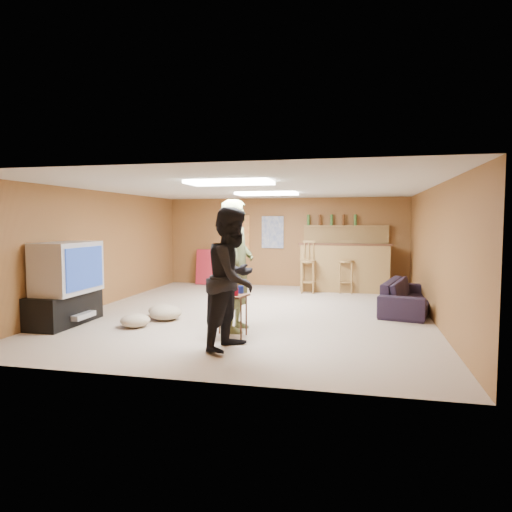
% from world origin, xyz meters
% --- Properties ---
extents(ground, '(7.00, 7.00, 0.00)m').
position_xyz_m(ground, '(0.00, 0.00, 0.00)').
color(ground, tan).
rests_on(ground, ground).
extents(ceiling, '(6.00, 7.00, 0.02)m').
position_xyz_m(ceiling, '(0.00, 0.00, 2.20)').
color(ceiling, silver).
rests_on(ceiling, ground).
extents(wall_back, '(6.00, 0.02, 2.20)m').
position_xyz_m(wall_back, '(0.00, 3.50, 1.10)').
color(wall_back, brown).
rests_on(wall_back, ground).
extents(wall_front, '(6.00, 0.02, 2.20)m').
position_xyz_m(wall_front, '(0.00, -3.50, 1.10)').
color(wall_front, brown).
rests_on(wall_front, ground).
extents(wall_left, '(0.02, 7.00, 2.20)m').
position_xyz_m(wall_left, '(-3.00, 0.00, 1.10)').
color(wall_left, brown).
rests_on(wall_left, ground).
extents(wall_right, '(0.02, 7.00, 2.20)m').
position_xyz_m(wall_right, '(3.00, 0.00, 1.10)').
color(wall_right, brown).
rests_on(wall_right, ground).
extents(tv_stand, '(0.55, 1.30, 0.50)m').
position_xyz_m(tv_stand, '(-2.72, -1.50, 0.25)').
color(tv_stand, black).
rests_on(tv_stand, ground).
extents(dvd_box, '(0.35, 0.50, 0.08)m').
position_xyz_m(dvd_box, '(-2.50, -1.50, 0.15)').
color(dvd_box, '#B2B2B7').
rests_on(dvd_box, tv_stand).
extents(tv_body, '(0.60, 1.10, 0.80)m').
position_xyz_m(tv_body, '(-2.65, -1.50, 0.90)').
color(tv_body, '#B2B2B7').
rests_on(tv_body, tv_stand).
extents(tv_screen, '(0.02, 0.95, 0.65)m').
position_xyz_m(tv_screen, '(-2.34, -1.50, 0.90)').
color(tv_screen, navy).
rests_on(tv_screen, tv_body).
extents(bar_counter, '(2.00, 0.60, 1.10)m').
position_xyz_m(bar_counter, '(1.50, 2.95, 0.55)').
color(bar_counter, olive).
rests_on(bar_counter, ground).
extents(bar_lip, '(2.10, 0.12, 0.05)m').
position_xyz_m(bar_lip, '(1.50, 2.70, 1.10)').
color(bar_lip, '#442515').
rests_on(bar_lip, bar_counter).
extents(bar_shelf, '(2.00, 0.18, 0.05)m').
position_xyz_m(bar_shelf, '(1.50, 3.40, 1.50)').
color(bar_shelf, olive).
rests_on(bar_shelf, bar_backing).
extents(bar_backing, '(2.00, 0.14, 0.60)m').
position_xyz_m(bar_backing, '(1.50, 3.42, 1.20)').
color(bar_backing, olive).
rests_on(bar_backing, bar_counter).
extents(poster_left, '(0.60, 0.03, 0.85)m').
position_xyz_m(poster_left, '(-1.20, 3.46, 1.35)').
color(poster_left, '#BF3F26').
rests_on(poster_left, wall_back).
extents(poster_right, '(0.55, 0.03, 0.80)m').
position_xyz_m(poster_right, '(-0.30, 3.46, 1.35)').
color(poster_right, '#334C99').
rests_on(poster_right, wall_back).
extents(folding_chair_stack, '(0.50, 0.26, 0.91)m').
position_xyz_m(folding_chair_stack, '(-2.00, 3.30, 0.45)').
color(folding_chair_stack, maroon).
rests_on(folding_chair_stack, ground).
extents(ceiling_panel_front, '(1.20, 0.60, 0.04)m').
position_xyz_m(ceiling_panel_front, '(0.00, -1.50, 2.17)').
color(ceiling_panel_front, white).
rests_on(ceiling_panel_front, ceiling).
extents(ceiling_panel_back, '(1.20, 0.60, 0.04)m').
position_xyz_m(ceiling_panel_back, '(0.00, 1.20, 2.17)').
color(ceiling_panel_back, white).
rests_on(ceiling_panel_back, ceiling).
extents(person_olive, '(0.50, 0.73, 1.94)m').
position_xyz_m(person_olive, '(0.05, -1.30, 0.97)').
color(person_olive, '#565F37').
rests_on(person_olive, ground).
extents(person_black, '(0.87, 1.01, 1.80)m').
position_xyz_m(person_black, '(0.25, -2.24, 0.90)').
color(person_black, black).
rests_on(person_black, ground).
extents(sofa, '(1.19, 2.06, 0.57)m').
position_xyz_m(sofa, '(2.70, 0.73, 0.28)').
color(sofa, black).
rests_on(sofa, ground).
extents(tray_table, '(0.53, 0.46, 0.61)m').
position_xyz_m(tray_table, '(0.05, -1.70, 0.30)').
color(tray_table, '#442515').
rests_on(tray_table, ground).
extents(cup_red_near, '(0.10, 0.10, 0.11)m').
position_xyz_m(cup_red_near, '(-0.05, -1.66, 0.66)').
color(cup_red_near, '#B40C2D').
rests_on(cup_red_near, tray_table).
extents(cup_red_far, '(0.08, 0.08, 0.10)m').
position_xyz_m(cup_red_far, '(0.16, -1.80, 0.66)').
color(cup_red_far, '#B40C2D').
rests_on(cup_red_far, tray_table).
extents(cup_blue, '(0.10, 0.10, 0.11)m').
position_xyz_m(cup_blue, '(0.18, -1.60, 0.66)').
color(cup_blue, '#162A97').
rests_on(cup_blue, tray_table).
extents(bar_stool_left, '(0.38, 0.38, 1.13)m').
position_xyz_m(bar_stool_left, '(0.70, 2.48, 0.57)').
color(bar_stool_left, olive).
rests_on(bar_stool_left, ground).
extents(bar_stool_right, '(0.41, 0.41, 1.08)m').
position_xyz_m(bar_stool_right, '(1.54, 2.67, 0.54)').
color(bar_stool_right, olive).
rests_on(bar_stool_right, ground).
extents(cushion_near_tv, '(0.64, 0.64, 0.24)m').
position_xyz_m(cushion_near_tv, '(-1.29, -0.86, 0.12)').
color(cushion_near_tv, tan).
rests_on(cushion_near_tv, ground).
extents(cushion_mid, '(0.49, 0.49, 0.20)m').
position_xyz_m(cushion_mid, '(-1.48, -0.60, 0.10)').
color(cushion_mid, tan).
rests_on(cushion_mid, ground).
extents(cushion_far, '(0.58, 0.58, 0.20)m').
position_xyz_m(cushion_far, '(-1.54, -1.44, 0.10)').
color(cushion_far, tan).
rests_on(cushion_far, ground).
extents(bottle_row, '(1.20, 0.08, 0.26)m').
position_xyz_m(bottle_row, '(1.16, 3.38, 1.65)').
color(bottle_row, '#3F7233').
rests_on(bottle_row, bar_shelf).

